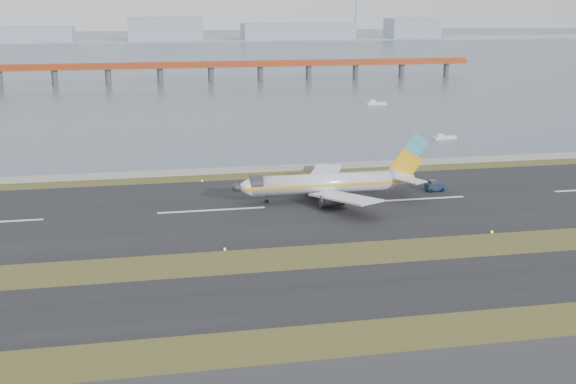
# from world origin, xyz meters

# --- Properties ---
(ground) EXTENTS (1000.00, 1000.00, 0.00)m
(ground) POSITION_xyz_m (0.00, 0.00, 0.00)
(ground) COLOR #374619
(ground) RESTS_ON ground
(taxiway_strip) EXTENTS (1000.00, 18.00, 0.10)m
(taxiway_strip) POSITION_xyz_m (0.00, -12.00, 0.05)
(taxiway_strip) COLOR black
(taxiway_strip) RESTS_ON ground
(runway_strip) EXTENTS (1000.00, 45.00, 0.10)m
(runway_strip) POSITION_xyz_m (0.00, 30.00, 0.05)
(runway_strip) COLOR black
(runway_strip) RESTS_ON ground
(seawall) EXTENTS (1000.00, 2.50, 1.00)m
(seawall) POSITION_xyz_m (0.00, 60.00, 0.50)
(seawall) COLOR #999994
(seawall) RESTS_ON ground
(bay_water) EXTENTS (1400.00, 800.00, 1.30)m
(bay_water) POSITION_xyz_m (0.00, 460.00, 0.00)
(bay_water) COLOR #455163
(bay_water) RESTS_ON ground
(red_pier) EXTENTS (260.00, 5.00, 10.20)m
(red_pier) POSITION_xyz_m (20.00, 250.00, 7.28)
(red_pier) COLOR #9E3D1B
(red_pier) RESTS_ON ground
(far_shoreline) EXTENTS (1400.00, 80.00, 60.50)m
(far_shoreline) POSITION_xyz_m (13.62, 620.00, 6.07)
(far_shoreline) COLOR #97A2B2
(far_shoreline) RESTS_ON ground
(airliner) EXTENTS (38.52, 32.89, 12.80)m
(airliner) POSITION_xyz_m (23.37, 32.85, 3.46)
(airliner) COLOR silver
(airliner) RESTS_ON ground
(pushback_tug) EXTENTS (3.87, 2.52, 2.35)m
(pushback_tug) POSITION_xyz_m (46.07, 35.38, 1.14)
(pushback_tug) COLOR #142238
(pushback_tug) RESTS_ON ground
(workboat_near) EXTENTS (6.86, 2.94, 1.61)m
(workboat_near) POSITION_xyz_m (70.76, 88.96, 0.51)
(workboat_near) COLOR white
(workboat_near) RESTS_ON ground
(workboat_far) EXTENTS (7.82, 2.71, 1.88)m
(workboat_far) POSITION_xyz_m (73.13, 158.46, 0.59)
(workboat_far) COLOR white
(workboat_far) RESTS_ON ground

